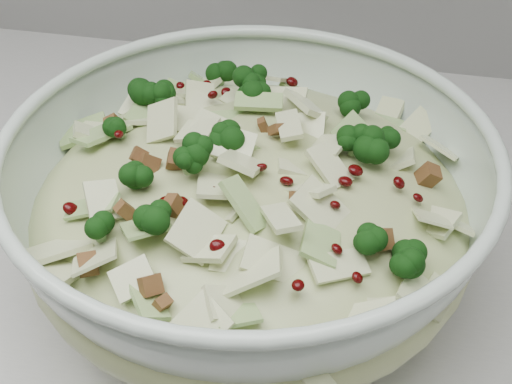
# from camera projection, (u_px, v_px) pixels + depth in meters

# --- Properties ---
(mixing_bowl) EXTENTS (0.39, 0.39, 0.14)m
(mixing_bowl) POSITION_uv_depth(u_px,v_px,m) (250.00, 213.00, 0.52)
(mixing_bowl) COLOR silver
(mixing_bowl) RESTS_ON counter
(salad) EXTENTS (0.35, 0.35, 0.14)m
(salad) POSITION_uv_depth(u_px,v_px,m) (249.00, 189.00, 0.51)
(salad) COLOR #B0B57C
(salad) RESTS_ON mixing_bowl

